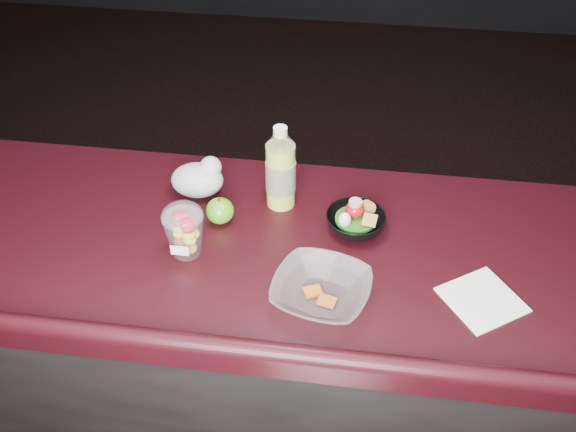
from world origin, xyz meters
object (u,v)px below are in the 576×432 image
(lemonade_bottle, at_px, (281,173))
(takeout_bowl, at_px, (321,291))
(snack_bowl, at_px, (355,221))
(green_apple, at_px, (220,211))
(fruit_cup, at_px, (184,229))

(lemonade_bottle, xyz_separation_m, takeout_bowl, (0.14, -0.34, -0.08))
(takeout_bowl, bearing_deg, lemonade_bottle, 113.05)
(takeout_bowl, bearing_deg, snack_bowl, 76.11)
(green_apple, distance_m, takeout_bowl, 0.38)
(lemonade_bottle, distance_m, snack_bowl, 0.23)
(fruit_cup, bearing_deg, green_apple, 65.18)
(lemonade_bottle, relative_size, fruit_cup, 1.67)
(lemonade_bottle, bearing_deg, fruit_cup, -132.93)
(green_apple, bearing_deg, fruit_cup, -114.82)
(green_apple, bearing_deg, lemonade_bottle, 32.69)
(green_apple, height_order, snack_bowl, snack_bowl)
(fruit_cup, bearing_deg, lemonade_bottle, 47.07)
(green_apple, xyz_separation_m, snack_bowl, (0.36, 0.02, -0.01))
(snack_bowl, distance_m, takeout_bowl, 0.26)
(snack_bowl, bearing_deg, lemonade_bottle, 158.85)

